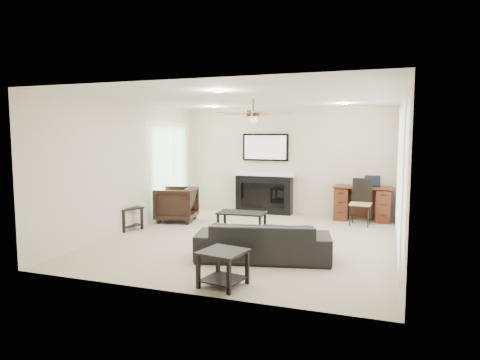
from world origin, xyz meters
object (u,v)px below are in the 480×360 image
at_px(sofa, 263,241).
at_px(armchair, 176,204).
at_px(desk, 362,203).
at_px(fireplace_unit, 264,174).
at_px(coffee_table, 242,222).

relative_size(sofa, armchair, 2.42).
distance_m(armchair, desk, 4.07).
bearing_deg(fireplace_unit, desk, -2.73).
distance_m(sofa, desk, 3.78).
xyz_separation_m(coffee_table, fireplace_unit, (-0.17, 2.10, 0.75)).
bearing_deg(sofa, armchair, -52.10).
bearing_deg(desk, fireplace_unit, 177.27).
xyz_separation_m(armchair, fireplace_unit, (1.53, 1.55, 0.58)).
bearing_deg(desk, coffee_table, -136.65).
distance_m(sofa, fireplace_unit, 3.90).
distance_m(sofa, armchair, 3.37).
height_order(coffee_table, fireplace_unit, fireplace_unit).
relative_size(fireplace_unit, desk, 1.57).
bearing_deg(sofa, coffee_table, -73.15).
bearing_deg(fireplace_unit, sofa, -73.82).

